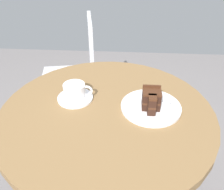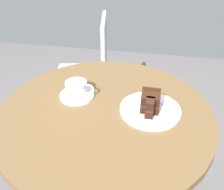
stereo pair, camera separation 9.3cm
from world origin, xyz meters
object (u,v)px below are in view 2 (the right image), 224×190
at_px(saucer, 77,95).
at_px(napkin, 153,112).
at_px(cake_plate, 150,110).
at_px(cake_slice, 150,103).
at_px(coffee_cup, 77,88).
at_px(cafe_chair, 92,68).
at_px(teaspoon, 86,91).
at_px(fork, 166,106).

bearing_deg(saucer, napkin, -9.31).
relative_size(cake_plate, cake_slice, 2.78).
xyz_separation_m(saucer, cake_plate, (0.31, -0.04, 0.00)).
distance_m(coffee_cup, cafe_chair, 0.73).
bearing_deg(teaspoon, cake_slice, -0.90).
xyz_separation_m(coffee_cup, cake_slice, (0.30, -0.06, 0.01)).
relative_size(coffee_cup, cake_plate, 0.51).
xyz_separation_m(teaspoon, napkin, (0.29, -0.08, -0.01)).
relative_size(saucer, fork, 1.05).
height_order(coffee_cup, cake_slice, cake_slice).
relative_size(saucer, cake_slice, 1.73).
xyz_separation_m(saucer, napkin, (0.32, -0.05, -0.00)).
bearing_deg(fork, cafe_chair, 158.28).
bearing_deg(fork, saucer, -150.23).
bearing_deg(saucer, teaspoon, 38.45).
relative_size(cake_plate, napkin, 1.20).
distance_m(saucer, cake_plate, 0.31).
bearing_deg(napkin, saucer, 170.69).
bearing_deg(fork, cake_plate, -125.49).
height_order(coffee_cup, fork, coffee_cup).
relative_size(saucer, cake_plate, 0.62).
bearing_deg(fork, teaspoon, -154.87).
bearing_deg(coffee_cup, cake_plate, -9.15).
xyz_separation_m(saucer, fork, (0.37, -0.02, 0.01)).
xyz_separation_m(cake_slice, napkin, (0.02, 0.01, -0.05)).
height_order(cake_plate, cake_slice, cake_slice).
distance_m(coffee_cup, napkin, 0.33).
distance_m(saucer, coffee_cup, 0.03).
relative_size(coffee_cup, teaspoon, 1.13).
bearing_deg(cake_plate, cafe_chair, 121.19).
bearing_deg(saucer, fork, -3.01).
height_order(cake_slice, cafe_chair, cafe_chair).
bearing_deg(cake_plate, saucer, 171.98).
relative_size(coffee_cup, napkin, 0.62).
xyz_separation_m(cake_slice, fork, (0.06, 0.04, -0.04)).
bearing_deg(cake_plate, cake_slice, -101.21).
height_order(teaspoon, fork, fork).
bearing_deg(cafe_chair, fork, 25.40).
relative_size(teaspoon, napkin, 0.55).
distance_m(cake_plate, cafe_chair, 0.87).
relative_size(coffee_cup, fork, 0.87).
height_order(cake_slice, fork, cake_slice).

